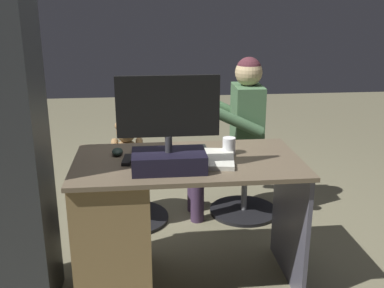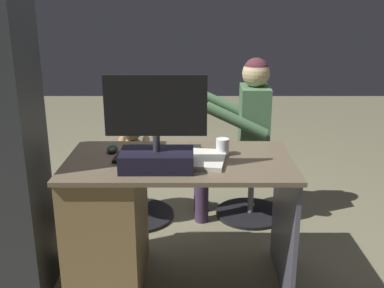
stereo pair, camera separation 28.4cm
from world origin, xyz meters
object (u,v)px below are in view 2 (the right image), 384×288
(teddy_bear, at_px, (133,144))
(visitor_chair, at_px, (251,183))
(monitor, at_px, (156,141))
(keyboard, at_px, (164,150))
(person, at_px, (243,127))
(computer_mouse, at_px, (112,149))
(desk, at_px, (124,218))
(office_chair_teddy, at_px, (134,188))
(cup, at_px, (223,147))
(tv_remote, at_px, (120,157))

(teddy_bear, bearing_deg, visitor_chair, -178.58)
(monitor, height_order, keyboard, monitor)
(teddy_bear, xyz_separation_m, person, (-0.79, -0.02, 0.12))
(computer_mouse, relative_size, teddy_bear, 0.30)
(desk, relative_size, visitor_chair, 2.34)
(office_chair_teddy, bearing_deg, visitor_chair, -177.81)
(monitor, xyz_separation_m, computer_mouse, (0.27, -0.26, -0.13))
(desk, distance_m, computer_mouse, 0.39)
(cup, distance_m, person, 0.80)
(keyboard, xyz_separation_m, computer_mouse, (0.29, 0.01, 0.01))
(cup, bearing_deg, visitor_chair, -109.70)
(monitor, bearing_deg, visitor_chair, -122.22)
(tv_remote, bearing_deg, cup, -167.70)
(visitor_chair, bearing_deg, office_chair_teddy, 2.19)
(cup, bearing_deg, person, -104.29)
(cup, relative_size, teddy_bear, 0.29)
(monitor, relative_size, person, 0.42)
(office_chair_teddy, distance_m, teddy_bear, 0.34)
(desk, xyz_separation_m, office_chair_teddy, (0.04, -0.81, -0.16))
(office_chair_teddy, xyz_separation_m, visitor_chair, (-0.87, -0.03, 0.02))
(tv_remote, height_order, person, person)
(monitor, bearing_deg, person, -118.83)
(teddy_bear, relative_size, person, 0.27)
(person, bearing_deg, computer_mouse, 41.65)
(keyboard, relative_size, office_chair_teddy, 0.73)
(visitor_chair, bearing_deg, teddy_bear, 1.42)
(keyboard, distance_m, tv_remote, 0.26)
(office_chair_teddy, xyz_separation_m, teddy_bear, (-0.00, -0.01, 0.34))
(monitor, xyz_separation_m, cup, (-0.34, -0.21, -0.10))
(desk, distance_m, tv_remote, 0.36)
(computer_mouse, xyz_separation_m, cup, (-0.61, 0.05, 0.03))
(tv_remote, bearing_deg, office_chair_teddy, -82.05)
(office_chair_teddy, bearing_deg, computer_mouse, 88.38)
(cup, bearing_deg, keyboard, -10.43)
(monitor, bearing_deg, teddy_bear, -75.41)
(teddy_bear, bearing_deg, desk, 93.08)
(desk, distance_m, keyboard, 0.44)
(person, bearing_deg, keyboard, 53.63)
(keyboard, distance_m, office_chair_teddy, 0.90)
(desk, distance_m, office_chair_teddy, 0.83)
(teddy_bear, height_order, visitor_chair, teddy_bear)
(office_chair_teddy, height_order, teddy_bear, teddy_bear)
(tv_remote, relative_size, person, 0.13)
(desk, relative_size, cup, 13.15)
(computer_mouse, height_order, teddy_bear, computer_mouse)
(keyboard, distance_m, computer_mouse, 0.29)
(cup, xyz_separation_m, person, (-0.20, -0.77, -0.10))
(keyboard, height_order, teddy_bear, keyboard)
(keyboard, relative_size, cup, 4.54)
(office_chair_teddy, height_order, visitor_chair, same)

